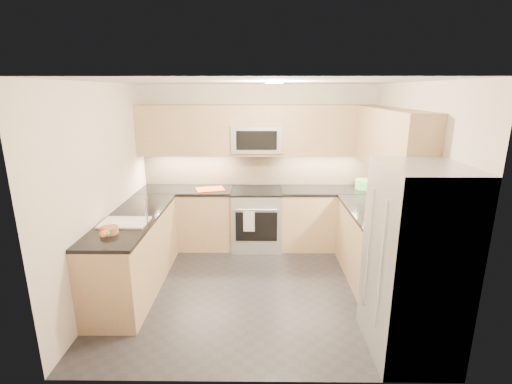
% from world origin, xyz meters
% --- Properties ---
extents(floor, '(3.60, 3.20, 0.00)m').
position_xyz_m(floor, '(0.00, 0.00, 0.00)').
color(floor, '#25252A').
rests_on(floor, ground).
extents(ceiling, '(3.60, 3.20, 0.02)m').
position_xyz_m(ceiling, '(0.00, 0.00, 2.50)').
color(ceiling, beige).
rests_on(ceiling, wall_back).
extents(wall_back, '(3.60, 0.02, 2.50)m').
position_xyz_m(wall_back, '(0.00, 1.60, 1.25)').
color(wall_back, beige).
rests_on(wall_back, floor).
extents(wall_front, '(3.60, 0.02, 2.50)m').
position_xyz_m(wall_front, '(0.00, -1.60, 1.25)').
color(wall_front, beige).
rests_on(wall_front, floor).
extents(wall_left, '(0.02, 3.20, 2.50)m').
position_xyz_m(wall_left, '(-1.80, 0.00, 1.25)').
color(wall_left, beige).
rests_on(wall_left, floor).
extents(wall_right, '(0.02, 3.20, 2.50)m').
position_xyz_m(wall_right, '(1.80, 0.00, 1.25)').
color(wall_right, beige).
rests_on(wall_right, floor).
extents(base_cab_back_left, '(1.42, 0.60, 0.90)m').
position_xyz_m(base_cab_back_left, '(-1.09, 1.30, 0.45)').
color(base_cab_back_left, tan).
rests_on(base_cab_back_left, floor).
extents(base_cab_back_right, '(1.42, 0.60, 0.90)m').
position_xyz_m(base_cab_back_right, '(1.09, 1.30, 0.45)').
color(base_cab_back_right, tan).
rests_on(base_cab_back_right, floor).
extents(base_cab_right, '(0.60, 1.70, 0.90)m').
position_xyz_m(base_cab_right, '(1.50, 0.15, 0.45)').
color(base_cab_right, tan).
rests_on(base_cab_right, floor).
extents(base_cab_peninsula, '(0.60, 2.00, 0.90)m').
position_xyz_m(base_cab_peninsula, '(-1.50, 0.00, 0.45)').
color(base_cab_peninsula, tan).
rests_on(base_cab_peninsula, floor).
extents(countertop_back_left, '(1.42, 0.63, 0.04)m').
position_xyz_m(countertop_back_left, '(-1.09, 1.30, 0.92)').
color(countertop_back_left, black).
rests_on(countertop_back_left, base_cab_back_left).
extents(countertop_back_right, '(1.42, 0.63, 0.04)m').
position_xyz_m(countertop_back_right, '(1.09, 1.30, 0.92)').
color(countertop_back_right, black).
rests_on(countertop_back_right, base_cab_back_right).
extents(countertop_right, '(0.63, 1.70, 0.04)m').
position_xyz_m(countertop_right, '(1.50, 0.15, 0.92)').
color(countertop_right, black).
rests_on(countertop_right, base_cab_right).
extents(countertop_peninsula, '(0.63, 2.00, 0.04)m').
position_xyz_m(countertop_peninsula, '(-1.50, 0.00, 0.92)').
color(countertop_peninsula, black).
rests_on(countertop_peninsula, base_cab_peninsula).
extents(upper_cab_back, '(3.60, 0.35, 0.75)m').
position_xyz_m(upper_cab_back, '(0.00, 1.43, 1.83)').
color(upper_cab_back, tan).
rests_on(upper_cab_back, wall_back).
extents(upper_cab_right, '(0.35, 1.95, 0.75)m').
position_xyz_m(upper_cab_right, '(1.62, 0.28, 1.83)').
color(upper_cab_right, tan).
rests_on(upper_cab_right, wall_right).
extents(backsplash_back, '(3.60, 0.01, 0.51)m').
position_xyz_m(backsplash_back, '(0.00, 1.60, 1.20)').
color(backsplash_back, tan).
rests_on(backsplash_back, wall_back).
extents(backsplash_right, '(0.01, 2.30, 0.51)m').
position_xyz_m(backsplash_right, '(1.80, 0.45, 1.20)').
color(backsplash_right, tan).
rests_on(backsplash_right, wall_right).
extents(gas_range, '(0.76, 0.65, 0.91)m').
position_xyz_m(gas_range, '(0.00, 1.28, 0.46)').
color(gas_range, '#A6AAAE').
rests_on(gas_range, floor).
extents(range_cooktop, '(0.76, 0.65, 0.03)m').
position_xyz_m(range_cooktop, '(0.00, 1.28, 0.92)').
color(range_cooktop, black).
rests_on(range_cooktop, gas_range).
extents(oven_door_glass, '(0.62, 0.02, 0.45)m').
position_xyz_m(oven_door_glass, '(0.00, 0.95, 0.45)').
color(oven_door_glass, black).
rests_on(oven_door_glass, gas_range).
extents(oven_handle, '(0.60, 0.02, 0.02)m').
position_xyz_m(oven_handle, '(0.00, 0.93, 0.72)').
color(oven_handle, '#B2B5BA').
rests_on(oven_handle, gas_range).
extents(microwave, '(0.76, 0.40, 0.40)m').
position_xyz_m(microwave, '(0.00, 1.40, 1.70)').
color(microwave, '#9B9CA2').
rests_on(microwave, upper_cab_back).
extents(microwave_door, '(0.60, 0.01, 0.28)m').
position_xyz_m(microwave_door, '(0.00, 1.20, 1.70)').
color(microwave_door, black).
rests_on(microwave_door, microwave).
extents(refrigerator, '(0.70, 0.90, 1.80)m').
position_xyz_m(refrigerator, '(1.45, -1.15, 0.90)').
color(refrigerator, '#ACAFB4').
rests_on(refrigerator, floor).
extents(fridge_handle_left, '(0.02, 0.02, 1.20)m').
position_xyz_m(fridge_handle_left, '(1.08, -1.33, 0.95)').
color(fridge_handle_left, '#B2B5BA').
rests_on(fridge_handle_left, refrigerator).
extents(fridge_handle_right, '(0.02, 0.02, 1.20)m').
position_xyz_m(fridge_handle_right, '(1.08, -0.97, 0.95)').
color(fridge_handle_right, '#B2B5BA').
rests_on(fridge_handle_right, refrigerator).
extents(sink_basin, '(0.52, 0.38, 0.16)m').
position_xyz_m(sink_basin, '(-1.50, -0.25, 0.88)').
color(sink_basin, white).
rests_on(sink_basin, base_cab_peninsula).
extents(faucet, '(0.03, 0.03, 0.28)m').
position_xyz_m(faucet, '(-1.24, -0.25, 1.08)').
color(faucet, silver).
rests_on(faucet, countertop_peninsula).
extents(utensil_bowl, '(0.30, 0.30, 0.14)m').
position_xyz_m(utensil_bowl, '(1.65, 1.32, 1.01)').
color(utensil_bowl, '#4FB851').
rests_on(utensil_bowl, countertop_back_right).
extents(cutting_board, '(0.48, 0.39, 0.01)m').
position_xyz_m(cutting_board, '(-0.71, 1.25, 0.95)').
color(cutting_board, '#E04215').
rests_on(cutting_board, countertop_back_left).
extents(fruit_basket, '(0.23, 0.23, 0.07)m').
position_xyz_m(fruit_basket, '(-1.55, -0.56, 0.97)').
color(fruit_basket, '#9E6D49').
rests_on(fruit_basket, countertop_peninsula).
extents(fruit_apple, '(0.07, 0.07, 0.07)m').
position_xyz_m(fruit_apple, '(-1.52, -0.78, 1.05)').
color(fruit_apple, red).
rests_on(fruit_apple, fruit_basket).
extents(fruit_pear, '(0.06, 0.06, 0.06)m').
position_xyz_m(fruit_pear, '(-1.46, -0.84, 1.05)').
color(fruit_pear, green).
rests_on(fruit_pear, fruit_basket).
extents(dish_towel_check, '(0.17, 0.02, 0.31)m').
position_xyz_m(dish_towel_check, '(-0.11, 0.91, 0.55)').
color(dish_towel_check, silver).
rests_on(dish_towel_check, oven_handle).
extents(fruit_orange, '(0.07, 0.07, 0.07)m').
position_xyz_m(fruit_orange, '(-1.48, -0.87, 1.05)').
color(fruit_orange, orange).
rests_on(fruit_orange, fruit_basket).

